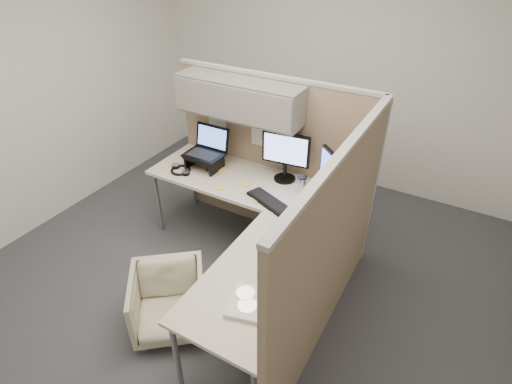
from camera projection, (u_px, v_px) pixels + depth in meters
The scene contains 20 objects.
ground at pixel (233, 280), 3.64m from camera, with size 4.50×4.50×0.00m, color #36363B.
partition_back at pixel (257, 131), 3.73m from camera, with size 2.00×0.36×1.63m.
partition_right at pixel (333, 249), 2.77m from camera, with size 0.07×2.03×1.63m.
desk at pixel (251, 216), 3.31m from camera, with size 2.00×1.98×0.73m.
office_chair at pixel (169, 299), 3.09m from camera, with size 0.55×0.52×0.57m, color beige.
monitor_left at pixel (286, 153), 3.56m from camera, with size 0.44×0.20×0.47m.
monitor_right at pixel (334, 177), 3.22m from camera, with size 0.35×0.32×0.47m.
laptop_station at pixel (206, 153), 3.84m from camera, with size 0.37×0.31×0.38m.
keyboard at pixel (269, 201), 3.39m from camera, with size 0.44×0.15×0.02m, color black.
mouse at pixel (305, 215), 3.22m from camera, with size 0.09×0.06×0.03m, color black.
travel_mug at pixel (302, 185), 3.46m from camera, with size 0.08×0.08×0.17m.
soda_can_green at pixel (322, 216), 3.14m from camera, with size 0.07×0.07×0.12m, color black.
soda_can_silver at pixel (312, 203), 3.29m from camera, with size 0.07×0.07×0.12m, color #B21E1E.
sticky_note_b at pixel (256, 199), 3.44m from camera, with size 0.08×0.08×0.01m, color yellow.
sticky_note_c at pixel (222, 169), 3.86m from camera, with size 0.08×0.08×0.01m, color yellow.
sticky_note_d at pixel (245, 184), 3.63m from camera, with size 0.08×0.08×0.01m, color yellow.
sticky_note_a at pixel (221, 187), 3.59m from camera, with size 0.08×0.08×0.01m, color yellow.
headphones at pixel (181, 170), 3.83m from camera, with size 0.24×0.24×0.04m.
paper_stack at pixel (247, 302), 2.47m from camera, with size 0.28×0.32×0.03m.
desk_clock at pixel (278, 261), 2.73m from camera, with size 0.07×0.10×0.09m.
Camera 1 is at (1.47, -2.15, 2.68)m, focal length 28.00 mm.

